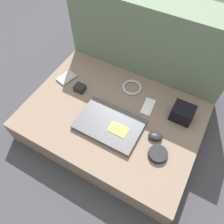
% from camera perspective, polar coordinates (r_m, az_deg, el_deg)
% --- Properties ---
extents(ground_plane, '(8.00, 8.00, 0.00)m').
position_cam_1_polar(ground_plane, '(1.26, 0.00, -4.41)').
color(ground_plane, '#38383D').
extents(couch_seat, '(0.90, 0.64, 0.15)m').
position_cam_1_polar(couch_seat, '(1.19, 0.00, -2.60)').
color(couch_seat, '#7A6656').
rests_on(couch_seat, ground_plane).
extents(couch_backrest, '(0.90, 0.20, 0.56)m').
position_cam_1_polar(couch_backrest, '(1.30, 9.42, 16.38)').
color(couch_backrest, '#60755B').
rests_on(couch_backrest, ground_plane).
extents(laptop, '(0.32, 0.22, 0.03)m').
position_cam_1_polar(laptop, '(1.08, -0.67, -3.26)').
color(laptop, '#47474C').
rests_on(laptop, couch_seat).
extents(computer_mouse, '(0.08, 0.06, 0.03)m').
position_cam_1_polar(computer_mouse, '(1.07, 11.25, -6.32)').
color(computer_mouse, black).
rests_on(computer_mouse, couch_seat).
extents(speaker_puck, '(0.09, 0.09, 0.02)m').
position_cam_1_polar(speaker_puck, '(1.03, 11.91, -10.68)').
color(speaker_puck, black).
rests_on(speaker_puck, couch_seat).
extents(phone_silver, '(0.06, 0.11, 0.01)m').
position_cam_1_polar(phone_silver, '(1.17, 9.37, 1.35)').
color(phone_silver, silver).
rests_on(phone_silver, couch_seat).
extents(phone_black, '(0.09, 0.12, 0.01)m').
position_cam_1_polar(phone_black, '(1.31, -11.77, 8.73)').
color(phone_black, '#99999E').
rests_on(phone_black, couch_seat).
extents(camera_pouch, '(0.11, 0.09, 0.08)m').
position_cam_1_polar(camera_pouch, '(1.14, 17.93, -0.25)').
color(camera_pouch, black).
rests_on(camera_pouch, couch_seat).
extents(charger_brick, '(0.06, 0.05, 0.03)m').
position_cam_1_polar(charger_brick, '(1.23, -8.40, 6.23)').
color(charger_brick, black).
rests_on(charger_brick, couch_seat).
extents(cable_coil, '(0.11, 0.11, 0.01)m').
position_cam_1_polar(cable_coil, '(1.24, 5.23, 6.43)').
color(cable_coil, '#B2B2B7').
rests_on(cable_coil, couch_seat).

